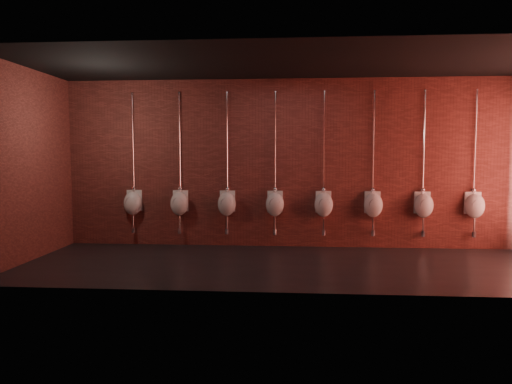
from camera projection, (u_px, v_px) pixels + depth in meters
The scene contains 10 objects.
ground at pixel (285, 265), 7.34m from camera, with size 8.50×8.50×0.00m, color black.
room_shell at pixel (286, 139), 7.18m from camera, with size 8.54×3.04×3.22m.
urinal_0 at pixel (133, 202), 8.85m from camera, with size 0.36×0.32×2.71m.
urinal_1 at pixel (179, 202), 8.79m from camera, with size 0.36×0.32×2.71m.
urinal_2 at pixel (227, 203), 8.72m from camera, with size 0.36×0.32×2.71m.
urinal_3 at pixel (275, 203), 8.66m from camera, with size 0.36×0.32×2.71m.
urinal_4 at pixel (324, 204), 8.59m from camera, with size 0.36×0.32×2.71m.
urinal_5 at pixel (373, 204), 8.53m from camera, with size 0.36×0.32×2.71m.
urinal_6 at pixel (424, 204), 8.46m from camera, with size 0.36×0.32×2.71m.
urinal_7 at pixel (475, 205), 8.39m from camera, with size 0.36×0.32×2.71m.
Camera 1 is at (0.05, -7.24, 1.77)m, focal length 32.00 mm.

